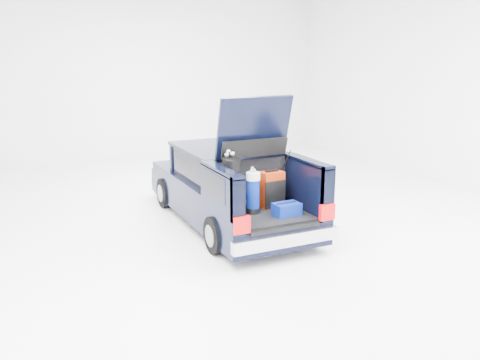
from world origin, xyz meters
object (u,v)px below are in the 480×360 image
blue_duffel (287,209)px  car (227,187)px  blue_golf_bag (253,192)px  red_suitcase (272,189)px  black_golf_bag (230,185)px

blue_duffel → car: bearing=95.1°
car → blue_golf_bag: 1.50m
red_suitcase → blue_duffel: red_suitcase is taller
blue_golf_bag → blue_duffel: blue_golf_bag is taller
blue_golf_bag → blue_duffel: 0.61m
black_golf_bag → blue_golf_bag: 0.39m
car → red_suitcase: car is taller
red_suitcase → car: bearing=95.5°
black_golf_bag → blue_duffel: (0.77, -0.52, -0.36)m
red_suitcase → black_golf_bag: black_golf_bag is taller
red_suitcase → blue_duffel: size_ratio=1.46×
black_golf_bag → blue_duffel: 1.00m
black_golf_bag → red_suitcase: bearing=-2.6°
car → blue_golf_bag: (-0.16, -1.47, 0.28)m
car → blue_golf_bag: bearing=-96.3°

